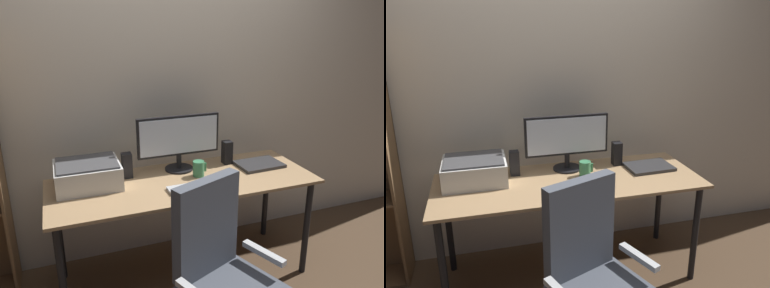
# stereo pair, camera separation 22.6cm
# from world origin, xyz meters

# --- Properties ---
(ground_plane) EXTENTS (12.00, 12.00, 0.00)m
(ground_plane) POSITION_xyz_m (0.00, 0.00, 0.00)
(ground_plane) COLOR #4C3826
(back_wall) EXTENTS (6.40, 0.10, 2.60)m
(back_wall) POSITION_xyz_m (0.00, 0.50, 1.30)
(back_wall) COLOR beige
(back_wall) RESTS_ON ground
(desk) EXTENTS (1.75, 0.66, 0.74)m
(desk) POSITION_xyz_m (0.00, 0.00, 0.66)
(desk) COLOR tan
(desk) RESTS_ON ground
(monitor) EXTENTS (0.59, 0.20, 0.39)m
(monitor) POSITION_xyz_m (0.03, 0.19, 0.97)
(monitor) COLOR black
(monitor) RESTS_ON desk
(keyboard) EXTENTS (0.29, 0.12, 0.02)m
(keyboard) POSITION_xyz_m (-0.01, -0.14, 0.75)
(keyboard) COLOR #B7BABC
(keyboard) RESTS_ON desk
(mouse) EXTENTS (0.08, 0.11, 0.03)m
(mouse) POSITION_xyz_m (0.21, -0.16, 0.76)
(mouse) COLOR black
(mouse) RESTS_ON desk
(coffee_mug) EXTENTS (0.09, 0.08, 0.11)m
(coffee_mug) POSITION_xyz_m (0.12, 0.03, 0.79)
(coffee_mug) COLOR #387F51
(coffee_mug) RESTS_ON desk
(laptop) EXTENTS (0.33, 0.24, 0.02)m
(laptop) POSITION_xyz_m (0.60, 0.05, 0.75)
(laptop) COLOR #2D2D30
(laptop) RESTS_ON desk
(speaker_left) EXTENTS (0.06, 0.07, 0.17)m
(speaker_left) POSITION_xyz_m (-0.34, 0.18, 0.82)
(speaker_left) COLOR black
(speaker_left) RESTS_ON desk
(speaker_right) EXTENTS (0.06, 0.07, 0.17)m
(speaker_right) POSITION_xyz_m (0.40, 0.18, 0.82)
(speaker_right) COLOR black
(speaker_right) RESTS_ON desk
(printer) EXTENTS (0.40, 0.34, 0.16)m
(printer) POSITION_xyz_m (-0.60, 0.13, 0.82)
(printer) COLOR silver
(printer) RESTS_ON desk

